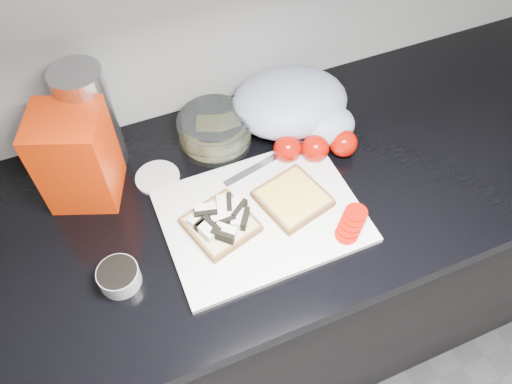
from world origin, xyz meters
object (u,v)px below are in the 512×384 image
Objects in this scene: glass_bowl at (215,130)px; bread_bag at (77,158)px; cutting_board at (262,215)px; steel_canister at (91,119)px.

glass_bowl is 0.31m from bread_bag.
steel_canister is (-0.27, 0.29, 0.12)m from cutting_board.
bread_bag is 0.87× the size of steel_canister.
glass_bowl is 0.68× the size of steel_canister.
cutting_board is at bearing -47.11° from steel_canister.
bread_bag is 0.09m from steel_canister.
bread_bag is (-0.30, -0.03, 0.07)m from glass_bowl.
cutting_board is 0.24m from glass_bowl.
glass_bowl is 0.27m from steel_canister.
cutting_board is 2.38× the size of glass_bowl.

